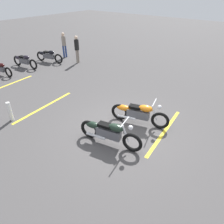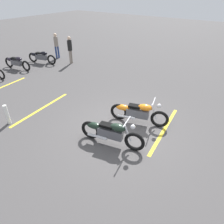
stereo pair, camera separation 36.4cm
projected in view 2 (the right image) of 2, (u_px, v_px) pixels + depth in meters
The scene contains 10 objects.
ground_plane at pixel (123, 131), 7.59m from camera, with size 60.00×60.00×0.00m, color #474444.
motorcycle_bright_foreground at pixel (137, 112), 7.82m from camera, with size 2.18×0.83×1.04m.
motorcycle_dark_foreground at pixel (110, 132), 6.77m from camera, with size 2.21×0.74×1.04m.
motorcycle_row_far_left at pixel (41, 57), 13.93m from camera, with size 2.08×0.62×0.80m.
motorcycle_row_left at pixel (16, 62), 12.96m from camera, with size 2.10×0.42×0.79m.
bystander_near_row at pixel (56, 44), 14.66m from camera, with size 0.27×0.30×1.70m.
bystander_secondary at pixel (70, 49), 13.63m from camera, with size 0.26×0.29×1.75m.
bollard_post at pixel (7, 115), 7.83m from camera, with size 0.14×0.14×0.78m, color white.
parking_stripe_near at pixel (164, 130), 7.66m from camera, with size 3.20×0.12×0.01m, color yellow.
parking_stripe_mid at pixel (41, 109), 8.95m from camera, with size 3.20×0.12×0.01m, color yellow.
Camera 2 is at (-3.18, 5.25, 4.54)m, focal length 33.71 mm.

